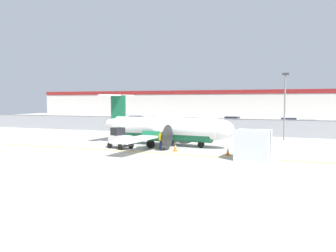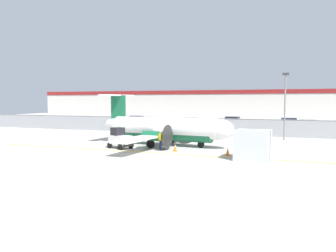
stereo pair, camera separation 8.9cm
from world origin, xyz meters
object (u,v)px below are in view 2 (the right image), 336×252
traffic_cone_far_left (175,148)px  parked_car_4 (232,121)px  commuter_airplane (167,129)px  parked_car_3 (191,123)px  parked_car_6 (288,123)px  parked_car_7 (309,126)px  traffic_cone_near_left (228,152)px  parked_car_0 (136,120)px  ground_crew_worker (161,139)px  parked_car_5 (246,126)px  apron_light_pole (285,101)px  traffic_cone_near_right (114,141)px  parked_car_1 (148,122)px  cargo_container (253,145)px  parked_car_2 (172,123)px  baggage_tug (120,139)px

traffic_cone_far_left → parked_car_4: (0.19, 28.42, 0.58)m
commuter_airplane → parked_car_4: 25.39m
parked_car_3 → parked_car_4: bearing=41.5°
parked_car_6 → parked_car_7: bearing=118.2°
traffic_cone_near_left → parked_car_0: 33.19m
parked_car_0 → parked_car_4: size_ratio=1.00×
ground_crew_worker → parked_car_7: 25.89m
traffic_cone_far_left → parked_car_5: parked_car_5 is taller
parked_car_0 → apron_light_pole: 28.57m
ground_crew_worker → traffic_cone_near_left: (5.97, -0.78, -0.64)m
ground_crew_worker → traffic_cone_near_left: bearing=146.0°
traffic_cone_near_right → parked_car_1: bearing=104.5°
traffic_cone_far_left → ground_crew_worker: bearing=174.1°
ground_crew_worker → apron_light_pole: (10.00, 11.17, 3.35)m
ground_crew_worker → parked_car_3: (-3.70, 22.19, -0.06)m
traffic_cone_near_right → parked_car_3: bearing=83.5°
ground_crew_worker → parked_car_1: size_ratio=0.40×
parked_car_0 → parked_car_3: bearing=159.2°
cargo_container → parked_car_1: bearing=133.2°
ground_crew_worker → apron_light_pole: bearing=-158.4°
cargo_container → apron_light_pole: apron_light_pole is taller
parked_car_2 → traffic_cone_near_right: bearing=97.2°
cargo_container → parked_car_5: cargo_container is taller
ground_crew_worker → traffic_cone_far_left: (1.40, -0.14, -0.64)m
traffic_cone_near_left → traffic_cone_near_right: (-11.93, 3.23, 0.00)m
traffic_cone_near_left → parked_car_4: size_ratio=0.15×
traffic_cone_near_right → parked_car_4: (7.55, 25.83, 0.58)m
ground_crew_worker → traffic_cone_far_left: bearing=147.5°
parked_car_0 → parked_car_6: 25.05m
cargo_container → parked_car_3: cargo_container is taller
parked_car_6 → baggage_tug: bearing=60.1°
baggage_tug → traffic_cone_far_left: (5.24, 0.10, -0.54)m
commuter_airplane → parked_car_6: 26.29m
parked_car_0 → parked_car_1: same height
baggage_tug → traffic_cone_far_left: size_ratio=4.02×
ground_crew_worker → parked_car_4: bearing=-119.8°
ground_crew_worker → cargo_container: bearing=138.6°
cargo_container → traffic_cone_far_left: 6.94m
parked_car_6 → parked_car_7: (2.66, -4.51, 0.00)m
ground_crew_worker → parked_car_4: (1.59, 28.28, -0.06)m
parked_car_6 → parked_car_2: bearing=18.4°
parked_car_1 → parked_car_5: bearing=169.7°
parked_car_4 → parked_car_7: size_ratio=1.00×
parked_car_1 → parked_car_2: (4.91, -1.90, 0.00)m
parked_car_6 → parked_car_7: size_ratio=0.98×
parked_car_5 → baggage_tug: bearing=-108.6°
parked_car_0 → parked_car_3: (10.94, -3.05, 0.00)m
traffic_cone_near_left → traffic_cone_far_left: bearing=172.1°
parked_car_7 → parked_car_4: bearing=158.9°
traffic_cone_near_right → parked_car_4: parked_car_4 is taller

